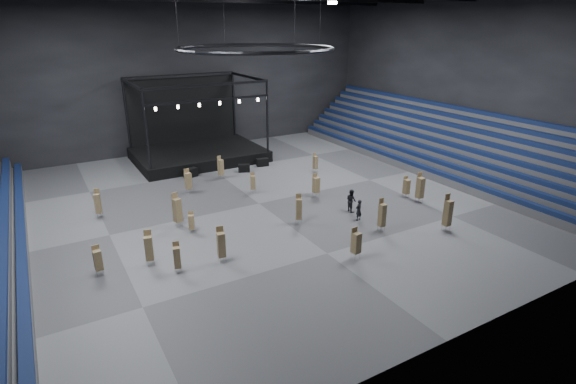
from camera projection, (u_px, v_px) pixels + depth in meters
floor at (259, 204)px, 39.41m from camera, size 50.00×50.00×0.00m
wall_back at (178, 75)px, 53.22m from camera, size 50.00×0.20×18.00m
wall_front at (473, 170)px, 19.21m from camera, size 50.00×0.20×18.00m
wall_right at (467, 81)px, 47.90m from camera, size 0.20×42.00×18.00m
bleachers_right at (445, 150)px, 49.52m from camera, size 7.20×40.00×6.40m
stage at (196, 146)px, 52.04m from camera, size 14.00×10.00×9.20m
truss_ring at (255, 49)px, 34.80m from camera, size 12.30×12.30×5.15m
flight_case_left at (191, 173)px, 46.01m from camera, size 1.51×1.05×0.91m
flight_case_mid at (244, 168)px, 47.63m from camera, size 1.35×1.05×0.81m
flight_case_right at (263, 162)px, 49.53m from camera, size 1.38×0.86×0.86m
chair_stack_0 at (191, 222)px, 33.57m from camera, size 0.54×0.54×1.74m
chair_stack_1 at (382, 214)px, 33.86m from camera, size 0.47×0.47×2.61m
chair_stack_2 at (221, 167)px, 45.32m from camera, size 0.59×0.59×2.36m
chair_stack_3 at (406, 186)px, 40.36m from camera, size 0.49×0.49×2.03m
chair_stack_4 at (188, 180)px, 41.44m from camera, size 0.59×0.59×2.33m
chair_stack_5 at (315, 162)px, 47.32m from camera, size 0.46×0.46×2.07m
chair_stack_6 at (448, 212)px, 33.83m from camera, size 0.52×0.52×2.95m
chair_stack_7 at (221, 244)px, 29.38m from camera, size 0.58×0.58×2.53m
chair_stack_8 at (98, 203)px, 36.24m from camera, size 0.57×0.57×2.43m
chair_stack_9 at (420, 187)px, 39.17m from camera, size 0.56×0.56×2.75m
chair_stack_10 at (316, 185)px, 40.54m from camera, size 0.55×0.55×2.18m
chair_stack_11 at (98, 260)px, 27.89m from camera, size 0.50×0.50×2.04m
chair_stack_12 at (299, 208)px, 35.13m from camera, size 0.59×0.59×2.46m
chair_stack_13 at (149, 248)px, 28.99m from camera, size 0.62×0.62×2.47m
chair_stack_14 at (177, 257)px, 28.19m from camera, size 0.53×0.53×2.12m
chair_stack_15 at (253, 182)px, 41.58m from camera, size 0.54×0.54×1.96m
chair_stack_16 at (177, 210)px, 34.46m from camera, size 0.67×0.67×2.80m
chair_stack_17 at (356, 242)px, 29.87m from camera, size 0.58×0.58×2.23m
man_center at (359, 210)px, 35.83m from camera, size 0.71×0.55×1.74m
crew_member at (351, 200)px, 37.50m from camera, size 0.78×0.98×1.93m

